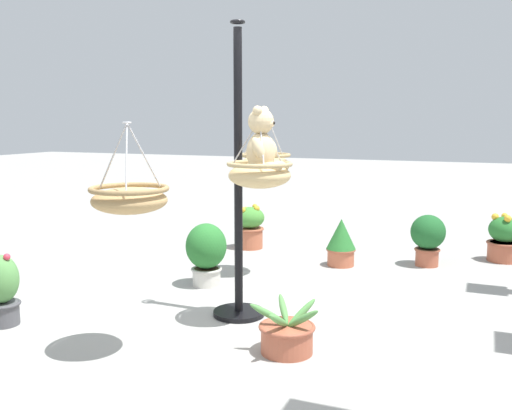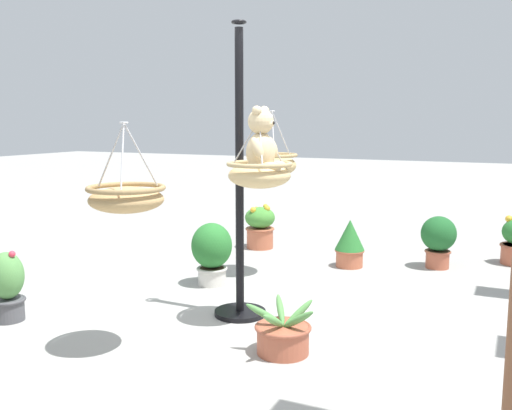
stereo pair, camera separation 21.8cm
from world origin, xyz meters
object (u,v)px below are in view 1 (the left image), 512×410
Objects in this scene: teddy_bear at (263,144)px; hanging_basket_right_low at (129,198)px; potted_plant_flowering_red at (249,226)px; hanging_basket_with_teddy at (260,173)px; potted_plant_conical_shrub at (287,334)px; potted_plant_broad_leaf at (504,239)px; potted_plant_bushy_green at (206,252)px; display_pole_central at (239,228)px; hanging_basket_left_high at (265,164)px; potted_plant_fern_front at (428,237)px; potted_plant_tall_leafy at (341,242)px; potted_plant_small_succulent at (2,290)px.

teddy_bear is 0.84× the size of hanging_basket_right_low.
teddy_bear is 1.15m from hanging_basket_right_low.
hanging_basket_with_teddy is at bearing 24.43° from potted_plant_flowering_red.
potted_plant_broad_leaf is at bearing 156.88° from potted_plant_conical_shrub.
potted_plant_broad_leaf is at bearing 128.38° from potted_plant_bushy_green.
display_pole_central is 3.84× the size of potted_plant_bushy_green.
hanging_basket_right_low is (2.31, -0.09, -0.08)m from hanging_basket_left_high.
hanging_basket_right_low is at bearing -31.83° from potted_plant_broad_leaf.
potted_plant_fern_front is (-1.10, 1.57, -0.87)m from hanging_basket_left_high.
potted_plant_flowering_red is at bearing -80.94° from potted_plant_broad_leaf.
potted_plant_bushy_green is (1.29, -1.07, 0.07)m from potted_plant_tall_leafy.
potted_plant_bushy_green is at bearing 8.41° from potted_plant_flowering_red.
potted_plant_bushy_green is 3.58m from potted_plant_broad_leaf.
potted_plant_fern_front is 0.98× the size of potted_plant_small_succulent.
teddy_bear is 1.45m from potted_plant_conical_shrub.
hanging_basket_left_high is 1.10m from potted_plant_bushy_green.
potted_plant_flowering_red reaches higher than potted_plant_conical_shrub.
potted_plant_bushy_green is at bearing -136.26° from display_pole_central.
potted_plant_fern_front is 2.58m from potted_plant_bushy_green.
potted_plant_fern_front reaches higher than potted_plant_tall_leafy.
display_pole_central reaches higher than potted_plant_conical_shrub.
potted_plant_bushy_green is (1.65, -1.98, 0.01)m from potted_plant_fern_front.
potted_plant_bushy_green is 1.11× the size of potted_plant_broad_leaf.
hanging_basket_left_high reaches higher than potted_plant_bushy_green.
potted_plant_tall_leafy is (-2.13, 0.15, -0.96)m from hanging_basket_with_teddy.
potted_plant_tall_leafy is at bearing 168.51° from display_pole_central.
potted_plant_conical_shrub is at bearing 27.30° from potted_plant_flowering_red.
potted_plant_bushy_green is (-0.69, -0.66, -0.41)m from display_pole_central.
hanging_basket_with_teddy reaches higher than potted_plant_conical_shrub.
hanging_basket_left_high is 1.35m from potted_plant_tall_leafy.
teddy_bear is at bearing 48.03° from potted_plant_bushy_green.
potted_plant_flowering_red is 0.95× the size of potted_plant_small_succulent.
potted_plant_small_succulent is at bearing -42.42° from potted_plant_fern_front.
potted_plant_bushy_green is at bearing -131.97° from teddy_bear.
potted_plant_bushy_green is at bearing -51.62° from potted_plant_broad_leaf.
teddy_bear is 0.76× the size of hanging_basket_left_high.
hanging_basket_with_teddy reaches higher than potted_plant_bushy_green.
potted_plant_conical_shrub is at bearing 5.25° from potted_plant_tall_leafy.
potted_plant_tall_leafy is 1.67m from potted_plant_bushy_green.
potted_plant_conical_shrub is at bearing 47.01° from display_pole_central.
potted_plant_bushy_green is at bearing -37.07° from hanging_basket_left_high.
hanging_basket_with_teddy is 0.93× the size of potted_plant_fern_front.
teddy_bear is at bearing -31.32° from potted_plant_broad_leaf.
hanging_basket_left_high is 2.76m from potted_plant_small_succulent.
potted_plant_fern_front is 0.99m from potted_plant_tall_leafy.
potted_plant_flowering_red is 1.40m from potted_plant_tall_leafy.
potted_plant_bushy_green is at bearing -50.18° from potted_plant_fern_front.
potted_plant_flowering_red is 3.10m from potted_plant_broad_leaf.
potted_plant_fern_front reaches higher than potted_plant_flowering_red.
display_pole_central is 1.35m from hanging_basket_left_high.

